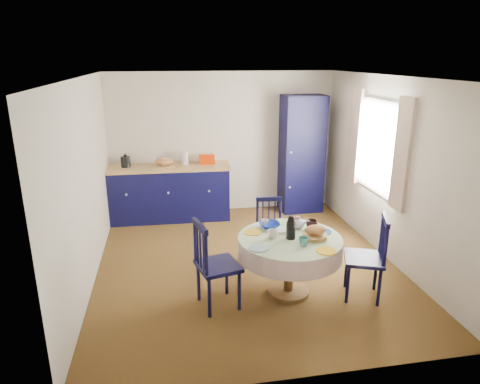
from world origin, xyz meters
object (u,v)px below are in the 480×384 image
(dining_table, at_px, (290,247))
(kitchen_counter, at_px, (169,192))
(mug_a, at_px, (272,234))
(mug_b, at_px, (303,242))
(chair_far, at_px, (270,230))
(pantry_cabinet, at_px, (302,154))
(cobalt_bowl, at_px, (269,225))
(chair_right, at_px, (368,257))
(mug_d, at_px, (265,223))
(chair_left, at_px, (214,264))
(mug_c, at_px, (312,224))

(dining_table, bearing_deg, kitchen_counter, 115.81)
(dining_table, distance_m, mug_a, 0.28)
(mug_a, bearing_deg, mug_b, -43.28)
(mug_b, bearing_deg, mug_a, 136.72)
(chair_far, height_order, mug_b, chair_far)
(dining_table, bearing_deg, pantry_cabinet, 69.92)
(kitchen_counter, bearing_deg, cobalt_bowl, -62.53)
(chair_right, bearing_deg, mug_d, -98.72)
(dining_table, relative_size, cobalt_bowl, 4.75)
(pantry_cabinet, xyz_separation_m, chair_right, (-0.17, -3.07, -0.53))
(mug_b, bearing_deg, kitchen_counter, 115.07)
(kitchen_counter, xyz_separation_m, chair_right, (2.23, -3.04, 0.03))
(chair_left, relative_size, chair_right, 1.02)
(mug_c, distance_m, cobalt_bowl, 0.52)
(pantry_cabinet, bearing_deg, mug_b, -108.34)
(mug_b, distance_m, mug_d, 0.70)
(dining_table, xyz_separation_m, mug_c, (0.33, 0.21, 0.17))
(dining_table, height_order, mug_b, dining_table)
(mug_a, height_order, mug_b, mug_b)
(kitchen_counter, distance_m, mug_a, 3.02)
(pantry_cabinet, bearing_deg, chair_far, -119.45)
(mug_a, bearing_deg, cobalt_bowl, 81.69)
(dining_table, height_order, mug_a, dining_table)
(chair_right, height_order, mug_a, chair_right)
(mug_a, bearing_deg, dining_table, -6.73)
(mug_a, xyz_separation_m, mug_c, (0.55, 0.19, 0.01))
(mug_d, bearing_deg, chair_right, -29.48)
(dining_table, bearing_deg, cobalt_bowl, 117.15)
(mug_b, bearing_deg, chair_left, 172.27)
(chair_left, distance_m, mug_d, 0.89)
(chair_left, bearing_deg, mug_a, -92.17)
(kitchen_counter, distance_m, mug_c, 3.11)
(mug_b, bearing_deg, pantry_cabinet, 72.59)
(chair_left, xyz_separation_m, mug_d, (0.70, 0.50, 0.25))
(pantry_cabinet, height_order, cobalt_bowl, pantry_cabinet)
(mug_b, relative_size, mug_c, 0.79)
(chair_far, bearing_deg, chair_right, -46.65)
(mug_c, xyz_separation_m, mug_d, (-0.54, 0.18, -0.01))
(dining_table, distance_m, cobalt_bowl, 0.41)
(chair_right, xyz_separation_m, mug_b, (-0.80, -0.02, 0.26))
(mug_d, distance_m, cobalt_bowl, 0.07)
(dining_table, xyz_separation_m, mug_a, (-0.22, 0.03, 0.17))
(chair_far, bearing_deg, dining_table, -83.86)
(mug_a, relative_size, mug_b, 1.12)
(pantry_cabinet, height_order, chair_right, pantry_cabinet)
(chair_left, xyz_separation_m, cobalt_bowl, (0.74, 0.45, 0.24))
(mug_d, bearing_deg, mug_c, -18.03)
(kitchen_counter, height_order, chair_right, kitchen_counter)
(mug_b, height_order, mug_d, mug_b)
(mug_d, bearing_deg, chair_far, 68.90)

